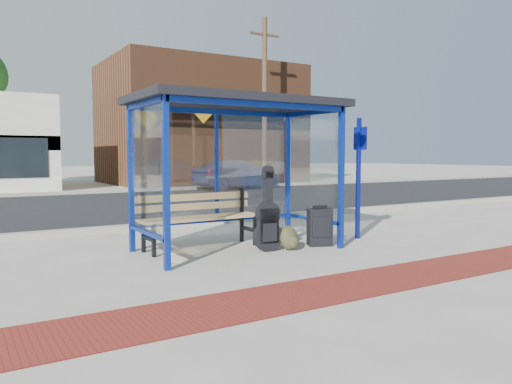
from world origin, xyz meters
TOP-DOWN VIEW (x-y plane):
  - ground at (0.00, 0.00)m, footprint 120.00×120.00m
  - brick_paver_strip at (0.00, -2.60)m, footprint 60.00×1.00m
  - curb_near at (0.00, 2.90)m, footprint 60.00×0.25m
  - street_asphalt at (0.00, 8.00)m, footprint 60.00×10.00m
  - curb_far at (0.00, 13.10)m, footprint 60.00×0.25m
  - far_sidewalk at (0.00, 15.00)m, footprint 60.00×4.00m
  - bus_shelter at (0.00, 0.07)m, footprint 3.30×1.80m
  - storefront_brown at (8.00, 18.49)m, footprint 10.00×7.08m
  - tree_right at (12.50, 22.00)m, footprint 3.60×3.60m
  - utility_pole_east at (9.00, 13.40)m, footprint 1.60×0.24m
  - bench at (-0.46, 0.47)m, footprint 2.03×0.54m
  - guitar_bag at (0.35, -0.34)m, footprint 0.48×0.18m
  - suitcase at (1.35, -0.40)m, footprint 0.46×0.38m
  - backpack at (0.69, -0.46)m, footprint 0.35×0.32m
  - sign_post at (2.41, -0.19)m, footprint 0.12×0.27m
  - newspaper_a at (-0.83, 0.32)m, footprint 0.49×0.43m
  - newspaper_b at (-1.13, -0.20)m, footprint 0.45×0.45m
  - newspaper_c at (-0.71, 0.24)m, footprint 0.34×0.40m
  - parked_car at (6.82, 12.33)m, footprint 3.94×1.80m
  - fire_hydrant at (10.36, 13.48)m, footprint 0.31×0.20m

SIDE VIEW (x-z plane):
  - ground at x=0.00m, z-range 0.00..0.00m
  - street_asphalt at x=0.00m, z-range 0.00..0.00m
  - newspaper_c at x=-0.71m, z-range 0.00..0.01m
  - newspaper_b at x=-1.13m, z-range 0.00..0.01m
  - newspaper_a at x=-0.83m, z-range 0.00..0.01m
  - far_sidewalk at x=0.00m, z-range 0.00..0.01m
  - brick_paver_strip at x=0.00m, z-range 0.00..0.01m
  - curb_near at x=0.00m, z-range 0.00..0.12m
  - curb_far at x=0.00m, z-range 0.00..0.12m
  - backpack at x=0.69m, z-range -0.01..0.38m
  - suitcase at x=1.35m, z-range -0.03..0.66m
  - fire_hydrant at x=10.36m, z-range 0.03..0.71m
  - guitar_bag at x=0.35m, z-range -0.17..1.11m
  - bench at x=-0.46m, z-range 0.06..1.02m
  - parked_car at x=6.82m, z-range 0.00..1.25m
  - sign_post at x=2.41m, z-range 0.14..2.33m
  - bus_shelter at x=0.00m, z-range 0.86..3.28m
  - storefront_brown at x=8.00m, z-range 0.00..6.40m
  - utility_pole_east at x=9.00m, z-range 0.11..8.11m
  - tree_right at x=12.50m, z-range 1.94..8.97m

